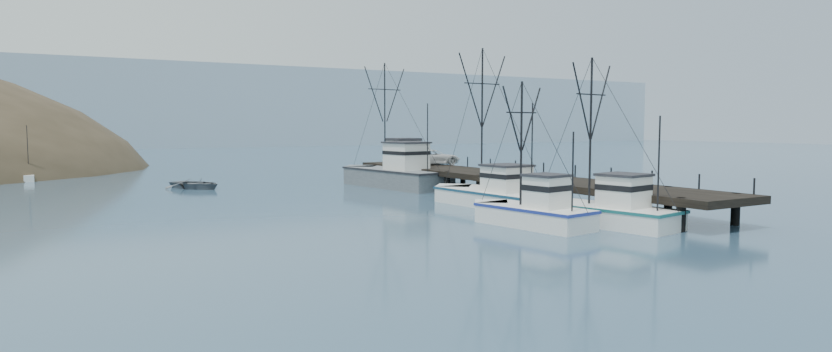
{
  "coord_description": "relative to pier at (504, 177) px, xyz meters",
  "views": [
    {
      "loc": [
        -20.97,
        -28.56,
        6.24
      ],
      "look_at": [
        3.03,
        12.36,
        2.5
      ],
      "focal_mm": 28.0,
      "sensor_mm": 36.0,
      "label": 1
    }
  ],
  "objects": [
    {
      "name": "ground",
      "position": [
        -14.0,
        -16.0,
        -1.69
      ],
      "size": [
        400.0,
        400.0,
        0.0
      ],
      "primitive_type": "plane",
      "color": "#2D4A64",
      "rests_on": "ground"
    },
    {
      "name": "pier",
      "position": [
        0.0,
        0.0,
        0.0
      ],
      "size": [
        6.0,
        44.0,
        2.0
      ],
      "color": "black",
      "rests_on": "ground"
    },
    {
      "name": "distant_ridge",
      "position": [
        -4.0,
        154.0,
        -1.69
      ],
      "size": [
        360.0,
        40.0,
        26.0
      ],
      "primitive_type": "cube",
      "color": "#9EB2C6",
      "rests_on": "ground"
    },
    {
      "name": "trawler_near",
      "position": [
        -4.53,
        -15.72,
        -0.87
      ],
      "size": [
        4.96,
        10.65,
        10.81
      ],
      "color": "white",
      "rests_on": "ground"
    },
    {
      "name": "trawler_mid",
      "position": [
        -8.76,
        -13.85,
        -0.87
      ],
      "size": [
        4.1,
        9.11,
        9.28
      ],
      "color": "white",
      "rests_on": "ground"
    },
    {
      "name": "trawler_far",
      "position": [
        -4.8,
        -4.59,
        -0.87
      ],
      "size": [
        4.76,
        12.44,
        12.52
      ],
      "color": "white",
      "rests_on": "ground"
    },
    {
      "name": "work_vessel",
      "position": [
        -3.96,
        12.77,
        -0.46
      ],
      "size": [
        6.26,
        15.41,
        12.86
      ],
      "color": "slate",
      "rests_on": "ground"
    },
    {
      "name": "pier_shed",
      "position": [
        0.09,
        18.0,
        1.73
      ],
      "size": [
        3.0,
        3.2,
        2.8
      ],
      "color": "silver",
      "rests_on": "pier"
    },
    {
      "name": "pickup_truck",
      "position": [
        1.43,
        13.92,
        1.12
      ],
      "size": [
        6.16,
        3.5,
        1.62
      ],
      "primitive_type": "imported",
      "rotation": [
        0.0,
        0.0,
        1.43
      ],
      "color": "silver",
      "rests_on": "pier"
    },
    {
      "name": "motorboat",
      "position": [
        -21.56,
        21.2,
        -1.69
      ],
      "size": [
        6.59,
        7.18,
        1.21
      ],
      "primitive_type": "imported",
      "rotation": [
        0.0,
        0.0,
        0.54
      ],
      "color": "#5A5F65",
      "rests_on": "ground"
    }
  ]
}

